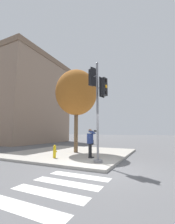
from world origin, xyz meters
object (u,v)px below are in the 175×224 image
Objects in this scene: person_photographer at (90,140)px; street_tree at (76,93)px; traffic_signal_pole at (98,96)px; fire_hydrant at (55,151)px.

street_tree reaches higher than person_photographer.
traffic_signal_pole reaches higher than person_photographer.
person_photographer is 4.28m from street_tree.
street_tree is at bearing 46.36° from traffic_signal_pole.
person_photographer is 2.15m from fire_hydrant.
traffic_signal_pole is 3.11× the size of person_photographer.
fire_hydrant is (-0.92, 1.84, -0.62)m from person_photographer.
traffic_signal_pole is 4.03m from street_tree.
fire_hydrant is at bearing 87.63° from traffic_signal_pole.
traffic_signal_pole is at bearing -92.37° from fire_hydrant.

